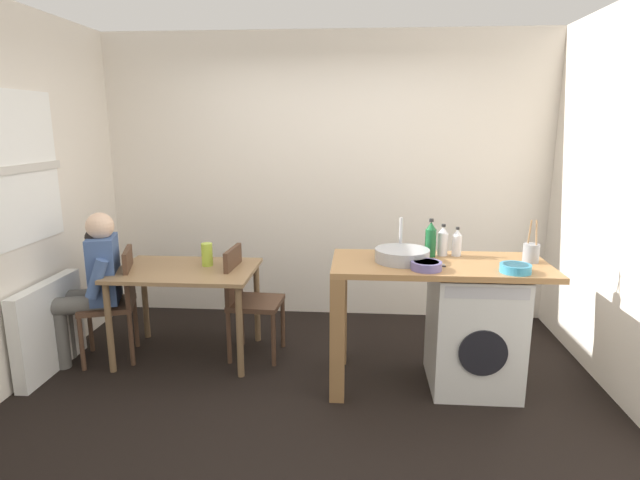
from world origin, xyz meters
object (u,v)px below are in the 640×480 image
at_px(washing_machine, 474,329).
at_px(bottle_tall_green, 431,239).
at_px(bottle_clear_small, 457,243).
at_px(colander, 516,268).
at_px(utensil_crock, 531,252).
at_px(bottle_squat_brown, 443,241).
at_px(chair_person_seat, 117,298).
at_px(vase, 207,255).
at_px(dining_table, 186,280).
at_px(chair_opposite, 247,296).
at_px(mixing_bowl, 426,265).
at_px(seated_person, 93,280).

distance_m(washing_machine, bottle_tall_green, 0.71).
bearing_deg(bottle_clear_small, colander, -53.71).
relative_size(washing_machine, utensil_crock, 2.87).
height_order(bottle_squat_brown, bottle_clear_small, bottle_squat_brown).
bearing_deg(washing_machine, bottle_squat_brown, 137.28).
bearing_deg(washing_machine, bottle_tall_green, 152.23).
xyz_separation_m(bottle_squat_brown, colander, (0.40, -0.42, -0.07)).
height_order(chair_person_seat, bottle_tall_green, bottle_tall_green).
bearing_deg(utensil_crock, bottle_tall_green, 170.68).
bearing_deg(vase, chair_person_seat, -165.81).
height_order(bottle_clear_small, colander, bottle_clear_small).
relative_size(dining_table, chair_opposite, 1.22).
height_order(bottle_clear_small, utensil_crock, utensil_crock).
bearing_deg(chair_person_seat, bottle_tall_green, -110.19).
xyz_separation_m(dining_table, chair_opposite, (0.48, 0.05, -0.14)).
xyz_separation_m(bottle_tall_green, bottle_clear_small, (0.19, 0.03, -0.03)).
relative_size(mixing_bowl, utensil_crock, 0.68).
height_order(chair_person_seat, seated_person, seated_person).
distance_m(bottle_tall_green, mixing_bowl, 0.38).
bearing_deg(vase, dining_table, -146.31).
relative_size(bottle_tall_green, vase, 1.50).
bearing_deg(chair_person_seat, bottle_clear_small, -109.35).
height_order(bottle_clear_small, vase, bottle_clear_small).
xyz_separation_m(seated_person, bottle_squat_brown, (2.68, 0.00, 0.35)).
relative_size(dining_table, bottle_squat_brown, 4.72).
distance_m(dining_table, chair_opposite, 0.50).
xyz_separation_m(colander, vase, (-2.24, 0.64, -0.12)).
distance_m(bottle_clear_small, utensil_crock, 0.50).
bearing_deg(dining_table, seated_person, -169.75).
bearing_deg(mixing_bowl, seated_person, 171.07).
bearing_deg(chair_person_seat, chair_opposite, -100.91).
distance_m(utensil_crock, colander, 0.33).
distance_m(seated_person, bottle_tall_green, 2.62).
distance_m(bottle_clear_small, colander, 0.52).
distance_m(washing_machine, bottle_squat_brown, 0.66).
xyz_separation_m(seated_person, colander, (3.09, -0.42, 0.28)).
distance_m(dining_table, seated_person, 0.71).
bearing_deg(seated_person, bottle_clear_small, -108.25).
relative_size(seated_person, washing_machine, 1.40).
bearing_deg(dining_table, bottle_tall_green, -4.89).
distance_m(bottle_squat_brown, vase, 1.86).
distance_m(bottle_squat_brown, mixing_bowl, 0.44).
bearing_deg(chair_person_seat, colander, -117.22).
xyz_separation_m(bottle_clear_small, utensil_crock, (0.48, -0.14, -0.03)).
xyz_separation_m(bottle_squat_brown, utensil_crock, (0.58, -0.15, -0.04)).
distance_m(chair_person_seat, bottle_tall_green, 2.50).
bearing_deg(mixing_bowl, dining_table, 163.95).
height_order(colander, vase, colander).
xyz_separation_m(seated_person, mixing_bowl, (2.52, -0.40, 0.28)).
xyz_separation_m(dining_table, seated_person, (-0.70, -0.13, 0.03)).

